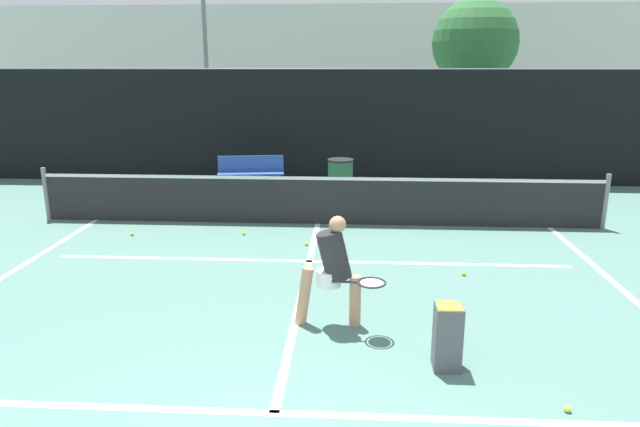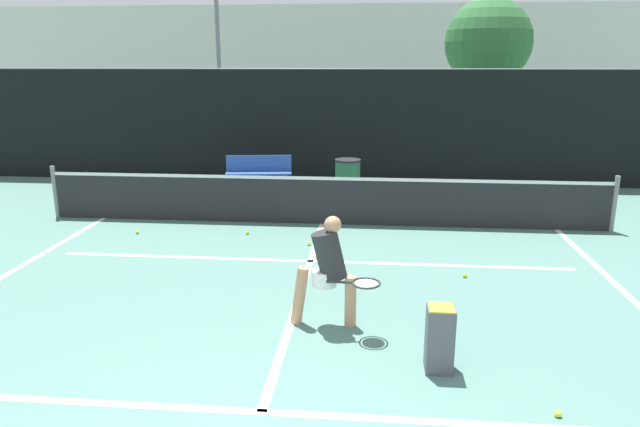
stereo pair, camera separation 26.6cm
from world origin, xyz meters
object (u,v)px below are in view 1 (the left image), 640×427
Objects in this scene: player_practicing at (333,268)px; trash_bin at (340,177)px; parked_car at (458,140)px; courtside_bench at (251,172)px; ball_hopper at (448,335)px.

player_practicing is 1.59× the size of trash_bin.
parked_car is (3.70, 12.84, -0.16)m from player_practicing.
courtside_bench is at bearing -137.69° from parked_car.
parked_car reaches higher than ball_hopper.
parked_car is at bearing 75.26° from player_practicing.
parked_car reaches higher than courtside_bench.
courtside_bench reaches higher than ball_hopper.
player_practicing is 1.95× the size of ball_hopper.
player_practicing is 13.37m from parked_car.
courtside_bench is 8.13m from parked_car.
player_practicing is 7.73m from courtside_bench.
courtside_bench is at bearing 113.07° from ball_hopper.
ball_hopper is (1.23, -0.94, -0.37)m from player_practicing.
player_practicing is 0.31× the size of parked_car.
trash_bin is 6.95m from parked_car.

